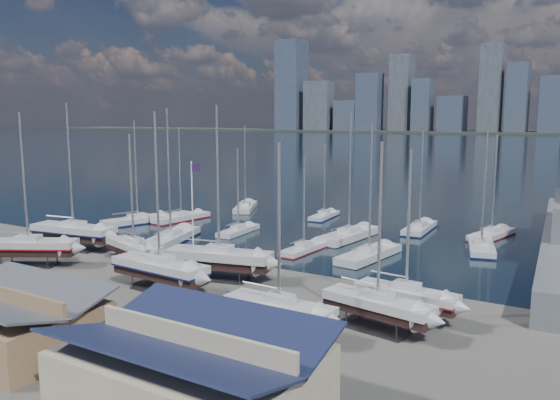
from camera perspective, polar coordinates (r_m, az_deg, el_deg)
The scene contains 28 objects.
ground at distance 52.45m, azimuth -11.32°, elevation -8.70°, with size 1400.00×1400.00×0.00m, color #605E59.
water at distance 348.95m, azimuth 25.33°, elevation 5.13°, with size 1400.00×600.00×0.40m, color #182838.
shed_grey at distance 41.99m, azimuth -26.45°, elevation -10.76°, with size 12.60×8.40×4.17m.
shed_blue at distance 30.44m, azimuth -9.15°, elevation -16.76°, with size 13.65×9.45×4.71m.
sailboat_cradle_0 at distance 69.05m, azimuth -20.76°, elevation -3.11°, with size 11.00×4.53×17.17m.
sailboat_cradle_1 at distance 63.14m, azimuth -24.79°, elevation -4.45°, with size 10.00×7.26×16.01m.
sailboat_cradle_2 at distance 59.48m, azimuth -15.03°, elevation -4.81°, with size 8.69×4.68×13.84m.
sailboat_cradle_3 at distance 50.45m, azimuth -12.45°, elevation -6.98°, with size 10.01×3.33×15.95m.
sailboat_cradle_4 at distance 53.00m, azimuth -6.38°, elevation -6.03°, with size 10.60×5.13×16.63m.
sailboat_cradle_5 at distance 39.56m, azimuth -0.09°, elevation -11.30°, with size 8.48×2.63×13.78m.
sailboat_cradle_6 at distance 43.57m, azimuth 13.03°, elevation -9.68°, with size 8.18×3.01×13.16m.
sailboat_cradle_7 at distance 40.93m, azimuth 10.16°, elevation -10.74°, with size 8.62×3.74×13.80m.
sailboat_moored_0 at distance 83.28m, azimuth -14.63°, elevation -2.19°, with size 6.01×10.97×15.80m.
sailboat_moored_1 at distance 84.16m, azimuth -10.29°, elevation -1.94°, with size 4.04×10.03×14.57m.
sailboat_moored_2 at distance 92.57m, azimuth -3.63°, elevation -0.87°, with size 6.87×10.13×14.98m.
sailboat_moored_3 at distance 69.74m, azimuth -11.34°, elevation -4.13°, with size 6.44×12.05×17.35m.
sailboat_moored_4 at distance 73.78m, azimuth -4.37°, elevation -3.28°, with size 2.80×8.10×12.02m.
sailboat_moored_5 at distance 85.08m, azimuth 4.66°, elevation -1.72°, with size 2.94×8.22×12.05m.
sailboat_moored_6 at distance 63.55m, azimuth 2.50°, elevation -5.21°, with size 2.64×7.92×11.66m.
sailboat_moored_7 at distance 70.66m, azimuth 7.20°, elevation -3.86°, with size 4.47×11.56×17.01m.
sailboat_moored_8 at distance 77.42m, azimuth 14.37°, elevation -2.98°, with size 3.09×9.71×14.36m.
sailboat_moored_9 at distance 61.35m, azimuth 9.28°, elevation -5.80°, with size 4.23×10.55×15.49m.
sailboat_moored_10 at distance 68.60m, azimuth 20.28°, elevation -4.71°, with size 4.94×10.12×14.58m.
sailboat_moored_11 at distance 76.07m, azimuth 21.23°, elevation -3.50°, with size 4.77×9.71×13.99m.
car_b at distance 49.86m, azimuth -26.56°, elevation -9.40°, with size 1.69×4.85×1.60m, color gray.
car_c at distance 41.88m, azimuth -14.31°, elevation -12.11°, with size 2.67×5.78×1.61m, color gray.
car_d at distance 42.65m, azimuth -16.13°, elevation -12.01°, with size 1.84×4.54×1.32m, color gray.
flagpole at distance 51.88m, azimuth -9.06°, elevation -1.37°, with size 1.01×0.12×11.45m.
Camera 1 is at (33.90, -46.96, 15.35)m, focal length 35.00 mm.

